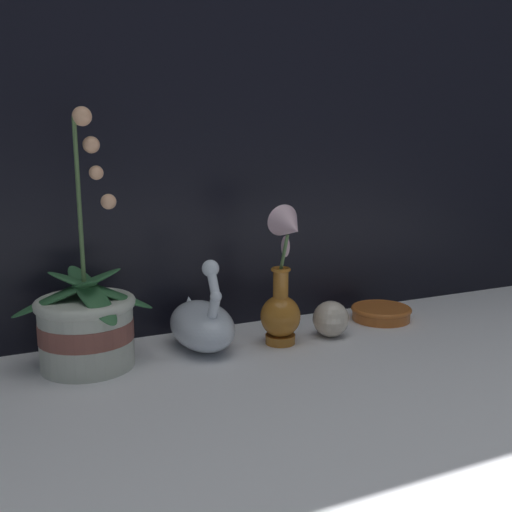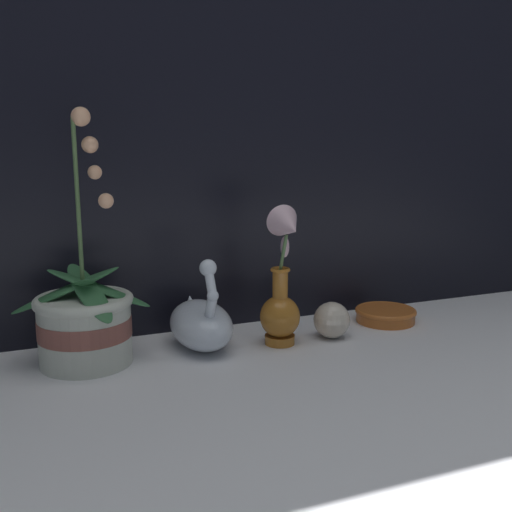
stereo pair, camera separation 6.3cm
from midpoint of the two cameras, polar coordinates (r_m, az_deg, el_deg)
ground_plane at (r=1.19m, az=3.44°, el=-9.81°), size 2.80×2.80×0.00m
window_backdrop at (r=1.36m, az=-1.12°, el=18.53°), size 2.80×0.03×1.20m
orchid_potted_plant at (r=1.18m, az=-14.51°, el=-5.94°), size 0.26×0.24×0.48m
swan_figurine at (r=1.24m, az=-3.85°, el=-6.31°), size 0.12×0.21×0.20m
blue_vase at (r=1.23m, az=4.00°, el=-3.35°), size 0.08×0.12×0.30m
glass_sphere at (r=1.31m, az=8.61°, el=-6.06°), size 0.08×0.08×0.08m
amber_dish at (r=1.46m, az=13.47°, el=-5.40°), size 0.14×0.14×0.03m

